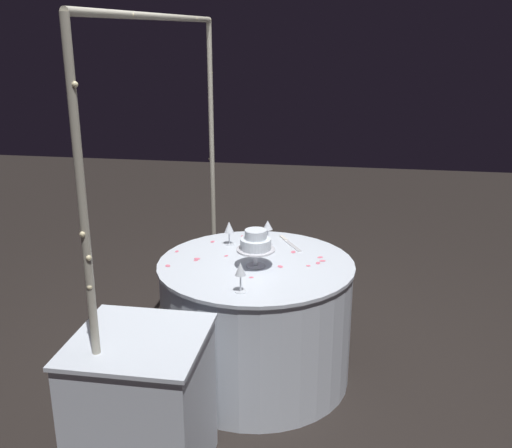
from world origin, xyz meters
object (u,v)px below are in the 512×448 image
wine_glass_0 (268,226)px  cake_knife (289,243)px  tiered_cake (256,243)px  side_table (143,409)px  decorative_arch (166,148)px  main_table (256,321)px  wine_glass_1 (229,228)px  wine_glass_2 (240,271)px

wine_glass_0 → cake_knife: 0.18m
tiered_cake → cake_knife: tiered_cake is taller
side_table → decorative_arch: bearing=7.9°
decorative_arch → main_table: size_ratio=1.94×
main_table → cake_knife: 0.55m
side_table → wine_glass_1: size_ratio=4.89×
wine_glass_1 → decorative_arch: bearing=133.7°
wine_glass_0 → wine_glass_2: wine_glass_2 is taller
wine_glass_0 → cake_knife: (0.05, -0.13, -0.12)m
wine_glass_0 → wine_glass_1: 0.24m
main_table → cake_knife: bearing=-22.8°
tiered_cake → cake_knife: 0.46m
tiered_cake → wine_glass_2: size_ratio=1.35×
cake_knife → side_table: bearing=157.8°
wine_glass_0 → main_table: bearing=175.9°
decorative_arch → cake_knife: (0.36, -0.66, -0.65)m
side_table → tiered_cake: bearing=-23.7°
wine_glass_2 → wine_glass_1: bearing=16.4°
decorative_arch → tiered_cake: decorative_arch is taller
wine_glass_0 → wine_glass_2: (-0.72, 0.04, -0.00)m
side_table → wine_glass_2: size_ratio=4.53×
main_table → wine_glass_0: (0.32, -0.02, 0.50)m
tiered_cake → wine_glass_1: size_ratio=1.45×
wine_glass_1 → wine_glass_2: (-0.69, -0.20, 0.01)m
wine_glass_0 → wine_glass_2: size_ratio=0.97×
side_table → tiered_cake: tiered_cake is taller
main_table → wine_glass_1: (0.28, 0.22, 0.49)m
main_table → side_table: bearing=158.0°
cake_knife → decorative_arch: bearing=118.7°
wine_glass_1 → cake_knife: wine_glass_1 is taller
tiered_cake → cake_knife: (0.42, -0.15, -0.14)m
wine_glass_1 → cake_knife: (0.08, -0.37, -0.10)m
decorative_arch → tiered_cake: (-0.06, -0.52, -0.52)m
side_table → wine_glass_2: wine_glass_2 is taller
tiered_cake → wine_glass_2: (-0.35, 0.02, -0.02)m
main_table → wine_glass_0: bearing=-4.1°
wine_glass_0 → wine_glass_1: size_ratio=1.05×
side_table → wine_glass_1: bearing=-7.6°
tiered_cake → wine_glass_1: tiered_cake is taller
side_table → cake_knife: 1.46m
main_table → side_table: 1.01m
main_table → wine_glass_2: 0.64m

